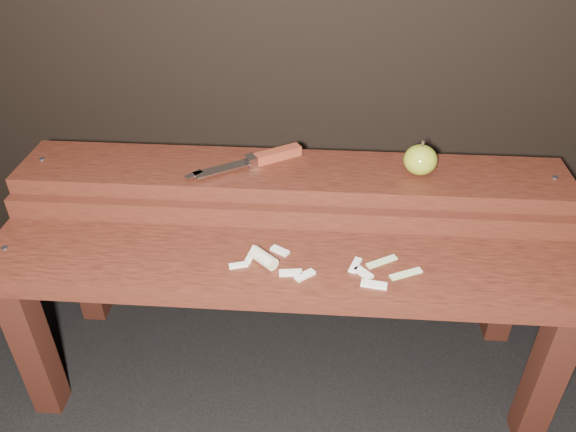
# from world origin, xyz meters

# --- Properties ---
(ground) EXTENTS (60.00, 60.00, 0.00)m
(ground) POSITION_xyz_m (0.00, 0.00, 0.00)
(ground) COLOR black
(bench_front_tier) EXTENTS (1.20, 0.20, 0.42)m
(bench_front_tier) POSITION_xyz_m (0.00, -0.06, 0.35)
(bench_front_tier) COLOR black
(bench_front_tier) RESTS_ON ground
(bench_rear_tier) EXTENTS (1.20, 0.21, 0.50)m
(bench_rear_tier) POSITION_xyz_m (0.00, 0.17, 0.41)
(bench_rear_tier) COLOR black
(bench_rear_tier) RESTS_ON ground
(apple) EXTENTS (0.07, 0.07, 0.08)m
(apple) POSITION_xyz_m (0.27, 0.17, 0.53)
(apple) COLOR olive
(apple) RESTS_ON bench_rear_tier
(knife) EXTENTS (0.24, 0.16, 0.02)m
(knife) POSITION_xyz_m (-0.06, 0.19, 0.51)
(knife) COLOR maroon
(knife) RESTS_ON bench_rear_tier
(apple_scraps) EXTENTS (0.37, 0.11, 0.03)m
(apple_scraps) POSITION_xyz_m (0.02, -0.06, 0.43)
(apple_scraps) COLOR beige
(apple_scraps) RESTS_ON bench_front_tier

